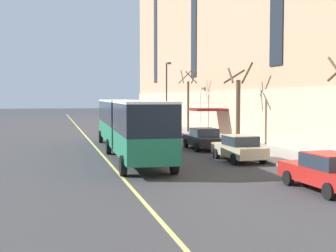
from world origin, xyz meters
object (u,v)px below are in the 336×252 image
city_bus (128,123)px  street_lamp (167,89)px  parked_car_green_0 (136,120)px  street_tree_far_uptown (188,100)px  parked_car_black_6 (149,123)px  street_tree_mid_block (238,105)px  parked_car_black_2 (203,139)px  parked_car_champagne_1 (167,128)px  parked_car_red_3 (327,172)px  parked_car_champagne_4 (239,148)px  fire_hydrant (224,142)px

city_bus → street_lamp: size_ratio=2.74×
parked_car_green_0 → street_tree_far_uptown: size_ratio=0.70×
parked_car_black_6 → parked_car_green_0: bearing=90.1°
city_bus → street_tree_mid_block: size_ratio=3.24×
city_bus → parked_car_black_6: size_ratio=4.62×
parked_car_green_0 → street_lamp: size_ratio=0.63×
parked_car_black_2 → street_lamp: street_lamp is taller
parked_car_champagne_1 → parked_car_red_3: size_ratio=0.96×
city_bus → street_lamp: 21.33m
parked_car_green_0 → parked_car_champagne_4: same height
parked_car_green_0 → street_lamp: bearing=-80.9°
parked_car_green_0 → parked_car_champagne_1: 17.26m
parked_car_green_0 → street_tree_mid_block: size_ratio=0.74×
parked_car_black_2 → fire_hydrant: bearing=15.3°
fire_hydrant → street_lamp: bearing=89.7°
parked_car_champagne_4 → street_lamp: 25.26m
city_bus → parked_car_red_3: (5.82, -14.19, -1.30)m
parked_car_black_2 → parked_car_red_3: size_ratio=0.97×
street_tree_far_uptown → fire_hydrant: 15.36m
city_bus → street_lamp: (7.59, 19.76, 2.60)m
parked_car_black_2 → street_lamp: 18.95m
parked_car_black_6 → parked_car_black_2: bearing=-90.5°
city_bus → parked_car_champagne_4: size_ratio=4.74×
parked_car_black_2 → street_tree_far_uptown: street_tree_far_uptown is taller
parked_car_red_3 → parked_car_black_6: same height
parked_car_black_6 → street_tree_mid_block: (3.25, -18.31, 2.40)m
parked_car_green_0 → fire_hydrant: parked_car_green_0 is taller
city_bus → parked_car_red_3: 15.39m
parked_car_black_6 → street_lamp: (1.67, -1.70, 3.90)m
city_bus → parked_car_green_0: (5.91, 30.27, -1.30)m
parked_car_green_0 → fire_hydrant: (1.58, -28.48, -0.29)m
parked_car_champagne_1 → parked_car_black_6: size_ratio=1.04×
parked_car_champagne_4 → street_tree_far_uptown: (3.33, 21.89, 2.73)m
parked_car_green_0 → parked_car_black_6: size_ratio=1.06×
parked_car_green_0 → street_tree_mid_block: (3.25, -27.11, 2.40)m
parked_car_green_0 → parked_car_black_2: same height
parked_car_green_0 → parked_car_black_6: same height
parked_car_green_0 → fire_hydrant: bearing=-86.8°
street_tree_mid_block → parked_car_green_0: bearing=96.8°
parked_car_green_0 → street_tree_far_uptown: street_tree_far_uptown is taller
city_bus → parked_car_green_0: bearing=78.9°
city_bus → street_tree_mid_block: 9.76m
parked_car_black_2 → city_bus: bearing=-167.2°
parked_car_champagne_1 → parked_car_black_6: (0.01, 8.46, -0.00)m
parked_car_black_2 → street_lamp: size_ratio=0.63×
parked_car_green_0 → parked_car_black_2: 28.96m
city_bus → parked_car_champagne_4: 7.86m
parked_car_black_2 → parked_car_champagne_4: size_ratio=1.08×
street_tree_mid_block → street_tree_far_uptown: 13.60m
parked_car_champagne_4 → fire_hydrant: size_ratio=5.99×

